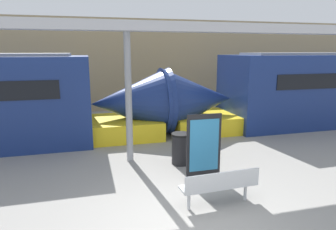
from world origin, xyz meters
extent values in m
plane|color=gray|center=(0.00, 0.00, 0.00)|extent=(60.00, 60.00, 0.00)
cube|color=tan|center=(0.00, 11.92, 2.50)|extent=(56.00, 0.20, 5.00)
cone|color=navy|center=(2.45, 6.55, 1.32)|extent=(3.03, 2.63, 2.63)
cube|color=yellow|center=(2.74, 6.55, 0.35)|extent=(2.73, 2.46, 0.70)
cone|color=navy|center=(-0.25, 6.55, 1.32)|extent=(3.03, 2.63, 2.63)
cube|color=yellow|center=(-0.54, 6.55, 0.35)|extent=(2.73, 2.46, 0.70)
cube|color=silver|center=(0.77, 0.63, 0.46)|extent=(1.72, 0.51, 0.04)
cube|color=silver|center=(0.77, 0.43, 0.65)|extent=(1.70, 0.11, 0.36)
cylinder|color=silver|center=(0.09, 0.60, 0.22)|extent=(0.07, 0.07, 0.44)
cylinder|color=silver|center=(1.44, 0.66, 0.22)|extent=(0.07, 0.07, 0.44)
cylinder|color=black|center=(0.71, 3.15, 0.43)|extent=(0.54, 0.54, 0.87)
cylinder|color=black|center=(0.71, 3.15, 0.90)|extent=(0.56, 0.56, 0.06)
cube|color=black|center=(0.90, 1.85, 0.88)|extent=(0.90, 0.06, 1.76)
cube|color=teal|center=(0.90, 1.81, 0.97)|extent=(0.77, 0.01, 1.34)
cylinder|color=gray|center=(-0.70, 3.80, 1.91)|extent=(0.20, 0.20, 3.82)
cube|color=#B7B7BC|center=(-0.70, 3.80, 3.96)|extent=(28.00, 0.60, 0.28)
camera|label=1|loc=(-1.84, -4.86, 3.30)|focal=32.00mm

